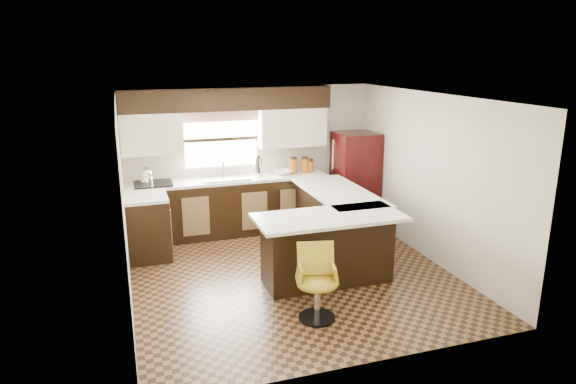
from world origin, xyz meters
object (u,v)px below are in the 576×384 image
object	(u,v)px
refrigerator	(355,179)
peninsula_return	(327,250)
bar_chair	(317,284)
peninsula_long	(335,223)

from	to	relation	value
refrigerator	peninsula_return	bearing A→B (deg)	-123.45
bar_chair	peninsula_long	bearing A→B (deg)	74.66
peninsula_long	peninsula_return	size ratio (longest dim) A/B	1.18
peninsula_return	peninsula_long	bearing A→B (deg)	61.70
peninsula_return	bar_chair	distance (m)	1.01
peninsula_long	peninsula_return	world-z (taller)	same
peninsula_long	peninsula_return	xyz separation A→B (m)	(-0.53, -0.97, 0.00)
refrigerator	bar_chair	xyz separation A→B (m)	(-1.84, -2.94, -0.38)
bar_chair	refrigerator	bearing A→B (deg)	71.07
refrigerator	bar_chair	bearing A→B (deg)	-122.07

